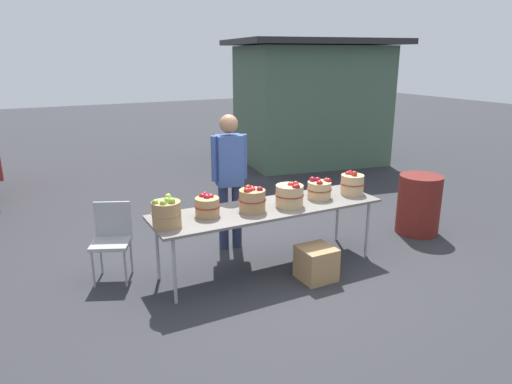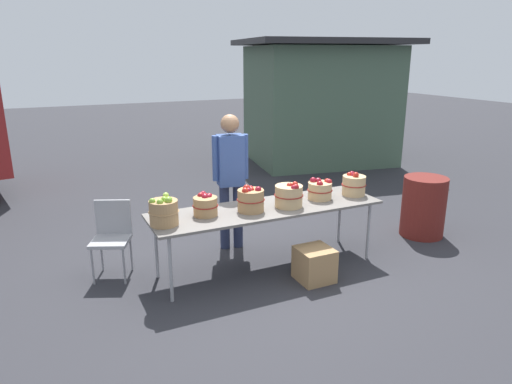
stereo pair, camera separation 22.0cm
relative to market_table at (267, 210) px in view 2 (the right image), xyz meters
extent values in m
plane|color=#2D2D33|center=(0.00, 0.00, -0.71)|extent=(40.00, 40.00, 0.00)
cube|color=slate|center=(0.00, 0.00, 0.02)|extent=(2.70, 0.76, 0.03)
cylinder|color=#99999E|center=(-1.23, -0.30, -0.35)|extent=(0.04, 0.04, 0.72)
cylinder|color=#99999E|center=(1.23, -0.30, -0.35)|extent=(0.04, 0.04, 0.72)
cylinder|color=#99999E|center=(-1.23, 0.30, -0.35)|extent=(0.04, 0.04, 0.72)
cylinder|color=#99999E|center=(1.23, 0.30, -0.35)|extent=(0.04, 0.04, 0.72)
cylinder|color=#A87F51|center=(-1.21, -0.06, 0.17)|extent=(0.29, 0.29, 0.26)
torus|color=#A87F51|center=(-1.21, -0.06, 0.18)|extent=(0.31, 0.31, 0.01)
sphere|color=#8CB738|center=(-1.18, -0.08, 0.28)|extent=(0.08, 0.08, 0.08)
sphere|color=#7AA833|center=(-1.19, -0.06, 0.31)|extent=(0.06, 0.06, 0.06)
sphere|color=#9EC647|center=(-1.15, 0.04, 0.32)|extent=(0.06, 0.06, 0.06)
sphere|color=#8CB738|center=(-1.15, -0.08, 0.30)|extent=(0.07, 0.07, 0.07)
sphere|color=#7AA833|center=(-1.17, -0.12, 0.31)|extent=(0.07, 0.07, 0.07)
sphere|color=#7AA833|center=(-1.26, -0.12, 0.30)|extent=(0.07, 0.07, 0.07)
sphere|color=#7AA833|center=(-1.32, -0.06, 0.30)|extent=(0.06, 0.06, 0.06)
cylinder|color=#A87F51|center=(-0.73, 0.04, 0.14)|extent=(0.26, 0.26, 0.20)
torus|color=maroon|center=(-0.73, 0.04, 0.15)|extent=(0.28, 0.28, 0.01)
sphere|color=maroon|center=(-0.73, 0.05, 0.25)|extent=(0.07, 0.07, 0.07)
sphere|color=maroon|center=(-0.68, 0.05, 0.24)|extent=(0.07, 0.07, 0.07)
sphere|color=maroon|center=(-0.66, 0.10, 0.23)|extent=(0.07, 0.07, 0.07)
sphere|color=maroon|center=(-0.73, 0.04, 0.24)|extent=(0.07, 0.07, 0.07)
sphere|color=#B22319|center=(-0.71, 0.09, 0.24)|extent=(0.07, 0.07, 0.07)
sphere|color=maroon|center=(-0.75, 0.11, 0.24)|extent=(0.07, 0.07, 0.07)
sphere|color=maroon|center=(-0.72, 0.13, 0.25)|extent=(0.07, 0.07, 0.07)
cylinder|color=#A87F51|center=(-0.23, -0.04, 0.16)|extent=(0.29, 0.29, 0.25)
torus|color=maroon|center=(-0.23, -0.04, 0.17)|extent=(0.31, 0.31, 0.01)
sphere|color=maroon|center=(-0.25, -0.03, 0.28)|extent=(0.07, 0.07, 0.07)
sphere|color=maroon|center=(-0.27, -0.06, 0.28)|extent=(0.07, 0.07, 0.07)
sphere|color=#B22319|center=(-0.22, -0.04, 0.28)|extent=(0.07, 0.07, 0.07)
sphere|color=maroon|center=(-0.16, -0.09, 0.29)|extent=(0.07, 0.07, 0.07)
sphere|color=#B22319|center=(-0.27, -0.02, 0.30)|extent=(0.08, 0.08, 0.08)
sphere|color=maroon|center=(-0.21, 0.00, 0.29)|extent=(0.07, 0.07, 0.07)
sphere|color=#B22319|center=(-0.31, -0.08, 0.29)|extent=(0.07, 0.07, 0.07)
cylinder|color=tan|center=(0.23, -0.08, 0.16)|extent=(0.32, 0.32, 0.25)
torus|color=maroon|center=(0.23, -0.08, 0.17)|extent=(0.34, 0.34, 0.01)
sphere|color=#B22319|center=(0.25, -0.07, 0.28)|extent=(0.07, 0.07, 0.07)
sphere|color=maroon|center=(0.24, -0.19, 0.28)|extent=(0.08, 0.08, 0.08)
sphere|color=#B22319|center=(0.30, -0.10, 0.30)|extent=(0.07, 0.07, 0.07)
sphere|color=maroon|center=(0.25, -0.20, 0.29)|extent=(0.07, 0.07, 0.07)
cylinder|color=tan|center=(0.71, 0.02, 0.14)|extent=(0.28, 0.28, 0.20)
torus|color=maroon|center=(0.71, 0.02, 0.15)|extent=(0.30, 0.30, 0.01)
sphere|color=maroon|center=(0.82, -0.02, 0.25)|extent=(0.07, 0.07, 0.07)
sphere|color=maroon|center=(0.73, 0.07, 0.24)|extent=(0.08, 0.08, 0.08)
sphere|color=maroon|center=(0.66, -0.06, 0.24)|extent=(0.08, 0.08, 0.08)
sphere|color=#B22319|center=(0.82, 0.03, 0.24)|extent=(0.07, 0.07, 0.07)
sphere|color=maroon|center=(0.66, 0.09, 0.25)|extent=(0.08, 0.08, 0.08)
sphere|color=maroon|center=(0.72, 0.08, 0.24)|extent=(0.08, 0.08, 0.08)
cylinder|color=tan|center=(1.18, -0.02, 0.16)|extent=(0.28, 0.28, 0.24)
torus|color=maroon|center=(1.18, -0.02, 0.17)|extent=(0.30, 0.30, 0.01)
sphere|color=#B22319|center=(1.18, -0.06, 0.30)|extent=(0.07, 0.07, 0.07)
sphere|color=maroon|center=(1.22, 0.07, 0.28)|extent=(0.08, 0.08, 0.08)
sphere|color=maroon|center=(1.19, -0.01, 0.28)|extent=(0.07, 0.07, 0.07)
sphere|color=#B22319|center=(1.16, 0.04, 0.28)|extent=(0.06, 0.06, 0.06)
cylinder|color=#262D4C|center=(-0.06, 0.73, -0.29)|extent=(0.12, 0.12, 0.84)
cylinder|color=#262D4C|center=(-0.23, 0.76, -0.29)|extent=(0.12, 0.12, 0.84)
cube|color=#334C8C|center=(-0.14, 0.74, 0.45)|extent=(0.35, 0.27, 0.63)
sphere|color=#936B4C|center=(-0.14, 0.74, 0.90)|extent=(0.23, 0.23, 0.23)
cylinder|color=#334C8C|center=(0.04, 0.71, 0.48)|extent=(0.09, 0.09, 0.56)
cylinder|color=#334C8C|center=(-0.33, 0.77, 0.48)|extent=(0.09, 0.09, 0.56)
cube|color=#47604C|center=(3.69, 4.68, 0.59)|extent=(3.36, 2.87, 2.60)
cube|color=#262628|center=(3.69, 4.68, 1.97)|extent=(3.94, 3.45, 0.12)
cube|color=white|center=(3.89, 3.48, 0.79)|extent=(1.39, 0.27, 0.90)
cube|color=#99999E|center=(-1.68, 0.51, -0.27)|extent=(0.53, 0.53, 0.04)
cube|color=#99999E|center=(-1.61, 0.68, -0.05)|extent=(0.38, 0.19, 0.40)
cylinder|color=gray|center=(-1.91, 0.43, -0.50)|extent=(0.02, 0.02, 0.42)
cylinder|color=gray|center=(-1.59, 0.29, -0.50)|extent=(0.02, 0.02, 0.42)
cylinder|color=gray|center=(-1.77, 0.74, -0.50)|extent=(0.02, 0.02, 0.42)
cylinder|color=gray|center=(-1.46, 0.60, -0.50)|extent=(0.02, 0.02, 0.42)
cylinder|color=maroon|center=(2.41, 0.01, -0.30)|extent=(0.59, 0.59, 0.83)
cube|color=#A87F51|center=(0.33, -0.51, -0.53)|extent=(0.38, 0.38, 0.38)
camera|label=1|loc=(-2.47, -4.41, 1.72)|focal=32.69mm
camera|label=2|loc=(-2.27, -4.51, 1.72)|focal=32.69mm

